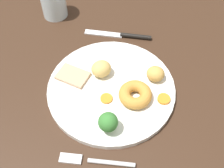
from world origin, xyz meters
TOP-DOWN VIEW (x-y plane):
  - dining_table at (0.00, 0.00)cm, footprint 120.00×84.00cm
  - dinner_plate at (0.16, -0.18)cm, footprint 29.98×29.98cm
  - meat_slice_main at (2.55, 9.37)cm, footprint 7.48×8.68cm
  - yorkshire_pudding at (-2.76, -5.55)cm, footprint 7.52×7.52cm
  - roast_potato_left at (3.78, 2.57)cm, footprint 5.83×6.10cm
  - roast_potato_right at (3.18, -10.26)cm, footprint 4.44×4.68cm
  - carrot_coin_front at (-3.42, 0.89)cm, footprint 2.77×2.77cm
  - carrot_coin_back at (-2.92, -12.07)cm, footprint 2.91×2.91cm
  - broccoli_floret at (-10.94, -0.47)cm, footprint 4.16×4.16cm
  - fork at (-17.71, 2.36)cm, footprint 2.28×15.31cm
  - knife at (18.53, -2.42)cm, footprint 3.35×18.55cm
  - water_glass at (26.82, 17.97)cm, footprint 7.13×7.13cm

SIDE VIEW (x-z plane):
  - dining_table at x=0.00cm, z-range 0.00..3.60cm
  - fork at x=-17.71cm, z-range 3.54..4.44cm
  - knife at x=18.53cm, z-range 3.45..4.65cm
  - dinner_plate at x=0.16cm, z-range 3.60..5.00cm
  - carrot_coin_front at x=-3.42cm, z-range 5.00..5.49cm
  - carrot_coin_back at x=-2.92cm, z-range 5.00..5.66cm
  - meat_slice_main at x=2.55cm, z-range 5.00..5.80cm
  - yorkshire_pudding at x=-2.76cm, z-range 5.00..7.70cm
  - roast_potato_right at x=3.18cm, z-range 5.00..8.43cm
  - roast_potato_left at x=3.78cm, z-range 5.00..8.98cm
  - broccoli_floret at x=-10.94cm, z-range 5.33..10.36cm
  - water_glass at x=26.82cm, z-range 3.60..12.56cm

